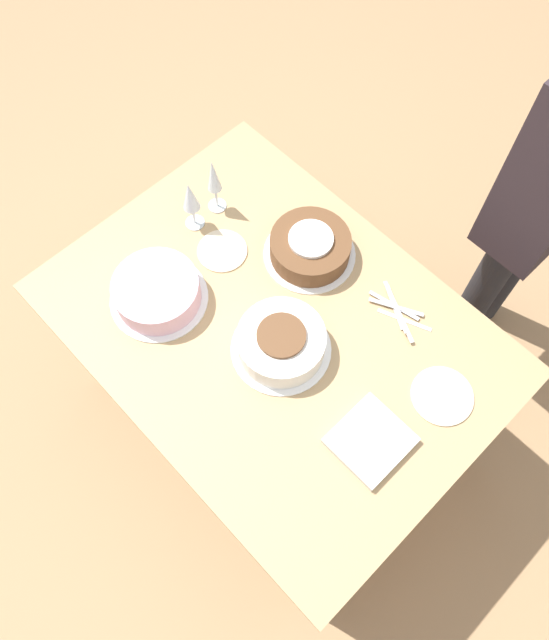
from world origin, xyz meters
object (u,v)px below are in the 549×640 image
(cake_back_decorated, at_px, (157,292))
(wine_glass_far, at_px, (190,198))
(cake_center_white, at_px, (281,343))
(wine_glass_near, at_px, (214,178))
(cake_front_chocolate, at_px, (310,247))

(cake_back_decorated, distance_m, wine_glass_far, 0.31)
(cake_center_white, bearing_deg, wine_glass_near, -21.85)
(cake_front_chocolate, relative_size, wine_glass_near, 1.33)
(cake_back_decorated, height_order, wine_glass_near, wine_glass_near)
(wine_glass_near, bearing_deg, cake_front_chocolate, -165.94)
(cake_front_chocolate, distance_m, wine_glass_far, 0.40)
(cake_front_chocolate, relative_size, wine_glass_far, 1.47)
(cake_front_chocolate, xyz_separation_m, wine_glass_near, (0.34, 0.09, 0.10))
(cake_back_decorated, xyz_separation_m, wine_glass_far, (0.14, -0.26, 0.09))
(wine_glass_near, bearing_deg, cake_center_white, 158.15)
(cake_back_decorated, height_order, wine_glass_far, wine_glass_far)
(cake_center_white, xyz_separation_m, cake_front_chocolate, (0.17, -0.29, -0.00))
(wine_glass_near, distance_m, wine_glass_far, 0.10)
(cake_back_decorated, distance_m, wine_glass_near, 0.40)
(cake_center_white, distance_m, cake_front_chocolate, 0.34)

